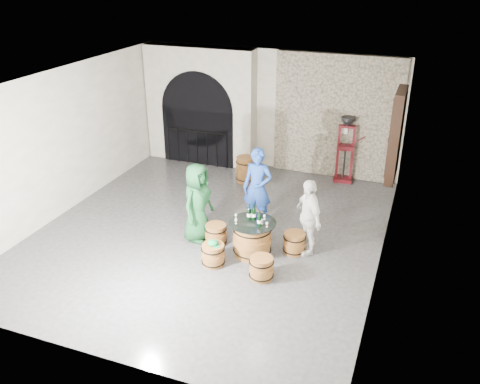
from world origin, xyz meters
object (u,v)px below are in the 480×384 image
at_px(barrel_stool_right, 294,243).
at_px(person_green, 197,203).
at_px(wine_bottle_center, 259,220).
at_px(wine_bottle_right, 254,214).
at_px(barrel_stool_left, 216,234).
at_px(barrel_stool_far, 256,224).
at_px(barrel_table, 252,238).
at_px(person_blue, 257,188).
at_px(corking_press, 346,144).
at_px(side_barrel, 246,169).
at_px(barrel_stool_near_left, 213,255).
at_px(barrel_stool_near_right, 261,268).
at_px(wine_bottle_left, 249,214).
at_px(person_white, 308,217).

distance_m(barrel_stool_right, person_green, 2.10).
xyz_separation_m(wine_bottle_center, wine_bottle_right, (-0.18, 0.20, 0.00)).
xyz_separation_m(barrel_stool_left, person_green, (-0.42, 0.06, 0.62)).
bearing_deg(wine_bottle_right, barrel_stool_far, 105.67).
xyz_separation_m(barrel_table, barrel_stool_left, (-0.82, 0.12, -0.14)).
height_order(person_blue, corking_press, person_blue).
height_order(person_green, side_barrel, person_green).
bearing_deg(barrel_stool_left, side_barrel, 99.21).
xyz_separation_m(barrel_stool_left, corking_press, (1.85, 4.11, 0.79)).
distance_m(barrel_stool_near_left, person_green, 1.21).
bearing_deg(barrel_stool_near_right, barrel_stool_right, 73.01).
xyz_separation_m(barrel_table, wine_bottle_right, (-0.01, 0.10, 0.49)).
bearing_deg(barrel_table, side_barrel, 112.13).
relative_size(barrel_table, barrel_stool_right, 2.01).
xyz_separation_m(barrel_stool_right, person_green, (-2.00, -0.17, 0.62)).
distance_m(barrel_stool_near_left, wine_bottle_center, 1.09).
relative_size(barrel_table, wine_bottle_left, 2.81).
distance_m(barrel_stool_left, corking_press, 4.58).
relative_size(barrel_stool_left, wine_bottle_right, 1.40).
bearing_deg(side_barrel, barrel_table, -67.87).
xyz_separation_m(person_blue, side_barrel, (-1.03, 2.09, -0.53)).
height_order(barrel_stool_left, wine_bottle_left, wine_bottle_left).
distance_m(person_green, corking_press, 4.65).
bearing_deg(corking_press, barrel_stool_near_left, -113.19).
distance_m(barrel_stool_far, wine_bottle_right, 0.96).
xyz_separation_m(barrel_stool_left, side_barrel, (-0.51, 3.17, 0.13)).
height_order(wine_bottle_right, corking_press, corking_press).
relative_size(wine_bottle_center, side_barrel, 0.48).
relative_size(barrel_stool_far, person_blue, 0.26).
height_order(barrel_stool_far, wine_bottle_right, wine_bottle_right).
bearing_deg(barrel_stool_far, person_white, -16.49).
relative_size(wine_bottle_center, wine_bottle_right, 1.00).
distance_m(barrel_table, barrel_stool_right, 0.85).
height_order(barrel_stool_near_right, person_green, person_green).
relative_size(barrel_table, barrel_stool_far, 2.01).
relative_size(barrel_stool_near_left, side_barrel, 0.67).
distance_m(barrel_stool_near_right, person_white, 1.41).
bearing_deg(person_green, person_blue, -31.92).
relative_size(person_white, wine_bottle_center, 4.78).
bearing_deg(corking_press, person_green, -124.22).
relative_size(wine_bottle_center, corking_press, 0.19).
height_order(wine_bottle_left, corking_press, corking_press).
height_order(person_green, wine_bottle_center, person_green).
bearing_deg(person_white, barrel_stool_left, -118.40).
xyz_separation_m(barrel_stool_right, wine_bottle_right, (-0.77, -0.25, 0.63)).
bearing_deg(barrel_stool_right, barrel_table, -154.82).
height_order(barrel_stool_left, corking_press, corking_press).
relative_size(barrel_stool_far, wine_bottle_left, 1.40).
height_order(person_white, corking_press, corking_press).
height_order(barrel_table, person_white, person_white).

